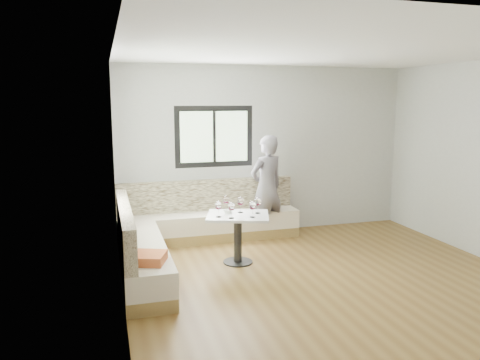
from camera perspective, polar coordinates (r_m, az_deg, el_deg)
name	(u,v)px	position (r m, az deg, el deg)	size (l,w,h in m)	color
room	(327,170)	(5.70, 10.57, 1.24)	(5.01, 5.01, 2.81)	brown
banquette	(183,232)	(6.92, -6.99, -6.34)	(2.90, 2.80, 0.95)	olive
table	(238,227)	(6.47, -0.27, -5.72)	(0.99, 0.87, 0.69)	black
person	(267,187)	(7.57, 3.26, -0.90)	(0.62, 0.40, 1.69)	slate
olive_ramekin	(228,211)	(6.53, -1.45, -3.82)	(0.11, 0.11, 0.04)	white
wine_glass_a	(219,206)	(6.26, -2.63, -3.17)	(0.10, 0.10, 0.22)	white
wine_glass_b	(231,207)	(6.19, -1.06, -3.31)	(0.10, 0.10, 0.22)	white
wine_glass_c	(253,206)	(6.24, 1.54, -3.20)	(0.10, 0.10, 0.22)	white
wine_glass_d	(240,202)	(6.50, 0.06, -2.67)	(0.10, 0.10, 0.22)	white
wine_glass_e	(258,202)	(6.46, 2.20, -2.75)	(0.10, 0.10, 0.22)	white
wine_glass_f	(226,200)	(6.60, -1.73, -2.49)	(0.10, 0.10, 0.22)	white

